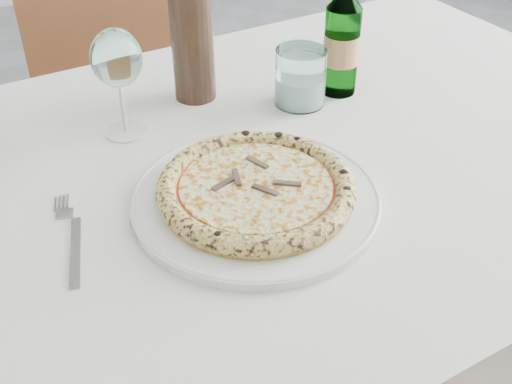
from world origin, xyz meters
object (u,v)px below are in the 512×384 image
wine_glass (117,61)px  beer_bottle (342,41)px  dining_table (232,208)px  pizza (256,188)px  plate (256,198)px  tumbler (300,81)px  chair_far (112,91)px  wine_bottle (192,28)px

wine_glass → beer_bottle: (0.40, -0.01, -0.03)m
dining_table → pizza: (-0.00, -0.10, 0.11)m
plate → tumbler: 0.31m
tumbler → beer_bottle: bearing=8.4°
chair_far → beer_bottle: beer_bottle is taller
dining_table → wine_bottle: size_ratio=5.50×
wine_glass → wine_bottle: bearing=27.8°
chair_far → pizza: size_ratio=3.32×
pizza → wine_bottle: wine_bottle is taller
plate → beer_bottle: 0.39m
chair_far → tumbler: size_ratio=9.23×
beer_bottle → wine_bottle: (-0.25, 0.08, 0.03)m
pizza → beer_bottle: beer_bottle is taller
plate → beer_bottle: (0.27, 0.26, 0.09)m
dining_table → tumbler: tumbler is taller
chair_far → wine_bottle: 0.63m
beer_bottle → wine_bottle: size_ratio=0.81×
dining_table → pizza: pizza is taller
plate → wine_bottle: wine_bottle is taller
plate → wine_glass: wine_glass is taller
wine_glass → tumbler: size_ratio=1.80×
beer_bottle → plate: bearing=-136.7°
wine_glass → chair_far: bearing=82.4°
dining_table → tumbler: bearing=37.7°
beer_bottle → wine_bottle: 0.26m
pizza → tumbler: (0.19, 0.24, 0.02)m
wine_bottle → dining_table: bearing=-95.7°
plate → pizza: size_ratio=1.27×
plate → wine_bottle: (0.02, 0.34, 0.12)m
plate → beer_bottle: beer_bottle is taller
plate → tumbler: (0.19, 0.24, 0.03)m
pizza → beer_bottle: 0.38m
dining_table → wine_bottle: 0.32m
plate → tumbler: bearing=52.5°
dining_table → chair_far: size_ratio=1.81×
tumbler → beer_bottle: (0.09, 0.01, 0.06)m
wine_glass → tumbler: bearing=-3.2°
wine_bottle → pizza: bearing=-94.1°
chair_far → plate: (0.04, -0.86, 0.23)m
pizza → wine_bottle: (0.02, 0.34, 0.10)m
pizza → tumbler: bearing=52.5°
plate → wine_bottle: 0.36m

